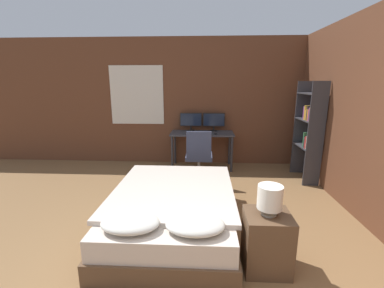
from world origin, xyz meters
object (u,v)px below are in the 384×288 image
bed (173,210)px  monitor_right (214,121)px  nightstand (267,241)px  bedside_lamp (270,197)px  monitor_left (191,121)px  office_chair (199,160)px  computer_mouse (216,134)px  bookshelf (310,127)px  keyboard (202,134)px  desk (202,137)px

bed → monitor_right: monitor_right is taller
nightstand → bedside_lamp: bedside_lamp is taller
monitor_left → office_chair: monitor_left is taller
bedside_lamp → monitor_right: bearing=97.4°
computer_mouse → bookshelf: (1.66, -0.43, 0.23)m
monitor_right → bookshelf: size_ratio=0.26×
bed → bedside_lamp: (0.98, -0.64, 0.50)m
monitor_right → keyboard: 0.51m
desk → computer_mouse: 0.36m
monitor_left → monitor_right: (0.49, 0.00, 0.00)m
nightstand → monitor_right: (-0.42, 3.24, 0.69)m
bedside_lamp → bookshelf: 2.74m
keyboard → monitor_right: bearing=58.1°
keyboard → office_chair: bearing=-94.1°
computer_mouse → office_chair: office_chair is taller
bed → desk: size_ratio=1.55×
desk → bookshelf: (1.93, -0.63, 0.35)m
bed → desk: (0.32, 2.40, 0.40)m
desk → office_chair: office_chair is taller
keyboard → computer_mouse: 0.27m
desk → office_chair: bearing=-93.1°
bedside_lamp → keyboard: bearing=103.2°
bed → monitor_right: size_ratio=4.35×
desk → bookshelf: bearing=-18.0°
nightstand → bookshelf: bearing=62.3°
nightstand → office_chair: 2.36m
bed → keyboard: size_ratio=5.51×
bed → monitor_right: (0.56, 2.60, 0.73)m
computer_mouse → office_chair: bearing=-117.9°
desk → computer_mouse: computer_mouse is taller
bed → computer_mouse: bearing=75.0°
monitor_right → computer_mouse: (0.03, -0.40, -0.20)m
monitor_right → keyboard: bearing=-121.9°
bedside_lamp → monitor_left: bearing=105.7°
monitor_right → monitor_left: bearing=180.0°
nightstand → computer_mouse: size_ratio=8.21×
nightstand → office_chair: bearing=107.6°
monitor_left → office_chair: (0.20, -0.99, -0.58)m
desk → keyboard: keyboard is taller
monitor_left → monitor_right: bearing=0.0°
bedside_lamp → desk: (-0.67, 3.04, -0.09)m
monitor_left → monitor_right: same height
bookshelf → bed: bearing=-141.8°
monitor_left → bookshelf: (2.18, -0.83, 0.03)m
monitor_left → computer_mouse: (0.52, -0.40, -0.20)m
office_chair → nightstand: bearing=-72.4°
monitor_left → bookshelf: bearing=-20.8°
bedside_lamp → monitor_left: (-0.91, 3.24, 0.24)m
nightstand → keyboard: size_ratio=1.57×
monitor_left → desk: bearing=-39.0°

